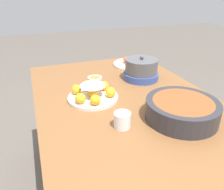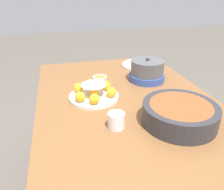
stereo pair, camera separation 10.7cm
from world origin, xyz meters
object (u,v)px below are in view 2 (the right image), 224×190
(seafood_platter, at_px, (142,64))
(warming_pot, at_px, (147,71))
(sauce_bowl, at_px, (100,79))
(cake_plate, at_px, (94,93))
(dining_table, at_px, (131,122))
(cup_near, at_px, (116,120))
(serving_bowl, at_px, (180,113))

(seafood_platter, distance_m, warming_pot, 0.27)
(sauce_bowl, relative_size, seafood_platter, 0.31)
(sauce_bowl, bearing_deg, cake_plate, -19.16)
(cake_plate, relative_size, seafood_platter, 0.91)
(cake_plate, bearing_deg, dining_table, 49.65)
(cup_near, bearing_deg, serving_bowl, 83.26)
(dining_table, relative_size, seafood_platter, 5.32)
(cup_near, distance_m, warming_pot, 0.54)
(dining_table, distance_m, warming_pot, 0.38)
(sauce_bowl, bearing_deg, serving_bowl, 24.02)
(seafood_platter, bearing_deg, serving_bowl, -9.08)
(sauce_bowl, xyz_separation_m, cup_near, (0.49, -0.03, 0.02))
(dining_table, bearing_deg, seafood_platter, 154.14)
(seafood_platter, height_order, warming_pot, warming_pot)
(warming_pot, bearing_deg, serving_bowl, -5.67)
(serving_bowl, height_order, warming_pot, warming_pot)
(seafood_platter, bearing_deg, cake_plate, -45.79)
(seafood_platter, relative_size, cup_near, 4.08)
(dining_table, height_order, cup_near, cup_near)
(cup_near, bearing_deg, cake_plate, -171.10)
(dining_table, height_order, serving_bowl, serving_bowl)
(serving_bowl, xyz_separation_m, sauce_bowl, (-0.52, -0.23, -0.03))
(dining_table, xyz_separation_m, serving_bowl, (0.18, 0.15, 0.13))
(sauce_bowl, relative_size, warming_pot, 0.40)
(serving_bowl, relative_size, warming_pot, 1.45)
(dining_table, relative_size, cake_plate, 5.85)
(cake_plate, xyz_separation_m, seafood_platter, (-0.41, 0.42, -0.01))
(cup_near, bearing_deg, seafood_platter, 151.32)
(sauce_bowl, bearing_deg, cup_near, -3.44)
(sauce_bowl, relative_size, cup_near, 1.26)
(serving_bowl, relative_size, cup_near, 4.50)
(sauce_bowl, bearing_deg, seafood_platter, 119.73)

